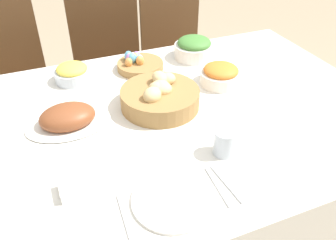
% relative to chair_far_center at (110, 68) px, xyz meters
% --- Properties ---
extents(ground_plane, '(12.00, 12.00, 0.00)m').
position_rel_chair_far_center_xyz_m(ground_plane, '(-0.04, -0.92, -0.52)').
color(ground_plane, tan).
extents(dining_table, '(1.86, 1.17, 0.76)m').
position_rel_chair_far_center_xyz_m(dining_table, '(-0.04, -0.92, -0.14)').
color(dining_table, silver).
rests_on(dining_table, ground).
extents(chair_far_center, '(0.46, 0.46, 0.97)m').
position_rel_chair_far_center_xyz_m(chair_far_center, '(0.00, 0.00, 0.00)').
color(chair_far_center, brown).
rests_on(chair_far_center, ground).
extents(chair_far_right, '(0.46, 0.46, 0.97)m').
position_rel_chair_far_center_xyz_m(chair_far_right, '(0.46, 0.00, 0.00)').
color(chair_far_right, brown).
rests_on(chair_far_right, ground).
extents(chair_far_left, '(0.42, 0.42, 0.97)m').
position_rel_chair_far_center_xyz_m(chair_far_left, '(-0.58, 0.00, 0.00)').
color(chair_far_left, brown).
rests_on(chair_far_left, ground).
extents(bread_basket, '(0.31, 0.31, 0.12)m').
position_rel_chair_far_center_xyz_m(bread_basket, '(0.00, -0.85, 0.29)').
color(bread_basket, '#9E7542').
rests_on(bread_basket, dining_table).
extents(egg_basket, '(0.21, 0.21, 0.08)m').
position_rel_chair_far_center_xyz_m(egg_basket, '(0.03, -0.52, 0.27)').
color(egg_basket, '#9E7542').
rests_on(egg_basket, dining_table).
extents(ham_platter, '(0.31, 0.22, 0.09)m').
position_rel_chair_far_center_xyz_m(ham_platter, '(-0.35, -0.84, 0.27)').
color(ham_platter, silver).
rests_on(ham_platter, dining_table).
extents(pineapple_bowl, '(0.16, 0.16, 0.08)m').
position_rel_chair_far_center_xyz_m(pineapple_bowl, '(-0.28, -0.51, 0.28)').
color(pineapple_bowl, silver).
rests_on(pineapple_bowl, dining_table).
extents(carrot_bowl, '(0.18, 0.18, 0.09)m').
position_rel_chair_far_center_xyz_m(carrot_bowl, '(0.31, -0.78, 0.28)').
color(carrot_bowl, silver).
rests_on(carrot_bowl, dining_table).
extents(green_salad_bowl, '(0.19, 0.19, 0.11)m').
position_rel_chair_far_center_xyz_m(green_salad_bowl, '(0.32, -0.51, 0.29)').
color(green_salad_bowl, silver).
rests_on(green_salad_bowl, dining_table).
extents(dinner_plate, '(0.24, 0.24, 0.01)m').
position_rel_chair_far_center_xyz_m(dinner_plate, '(-0.14, -1.33, 0.25)').
color(dinner_plate, silver).
rests_on(dinner_plate, dining_table).
extents(fork, '(0.02, 0.17, 0.00)m').
position_rel_chair_far_center_xyz_m(fork, '(-0.29, -1.33, 0.24)').
color(fork, '#B7B7BC').
rests_on(fork, dining_table).
extents(knife, '(0.02, 0.17, 0.00)m').
position_rel_chair_far_center_xyz_m(knife, '(0.00, -1.33, 0.24)').
color(knife, '#B7B7BC').
rests_on(knife, dining_table).
extents(spoon, '(0.02, 0.17, 0.00)m').
position_rel_chair_far_center_xyz_m(spoon, '(0.03, -1.33, 0.24)').
color(spoon, '#B7B7BC').
rests_on(spoon, dining_table).
extents(drinking_cup, '(0.07, 0.07, 0.09)m').
position_rel_chair_far_center_xyz_m(drinking_cup, '(0.10, -1.20, 0.29)').
color(drinking_cup, silver).
rests_on(drinking_cup, dining_table).
extents(butter_dish, '(0.12, 0.07, 0.03)m').
position_rel_chair_far_center_xyz_m(butter_dish, '(-0.38, -1.18, 0.26)').
color(butter_dish, silver).
rests_on(butter_dish, dining_table).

